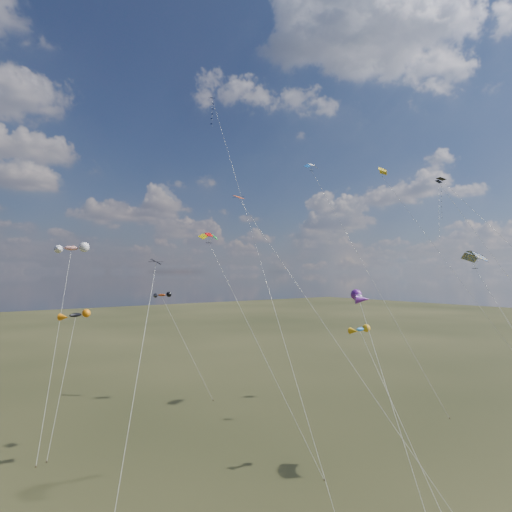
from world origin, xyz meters
TOP-DOWN VIEW (x-y plane):
  - ground at (0.00, 0.00)m, footprint 400.00×400.00m
  - diamond_black_high at (30.20, 11.78)m, footprint 5.95×27.60m
  - diamond_navy_tall at (3.25, 30.92)m, footprint 12.43×36.45m
  - diamond_black_mid at (-18.40, 5.63)m, footprint 7.73×9.64m
  - diamond_navy_right at (21.00, 7.58)m, footprint 9.78×15.76m
  - diamond_orange_center at (-2.39, 10.58)m, footprint 4.85×21.39m
  - parafoil_yellow at (21.02, 16.76)m, footprint 9.80×19.96m
  - parafoil_blue_white at (14.71, 24.14)m, footprint 6.84×17.91m
  - parafoil_striped at (9.91, -1.54)m, footprint 6.97×15.19m
  - parafoil_tricolor at (-8.17, 14.38)m, footprint 6.35×10.29m
  - novelty_black_orange at (-16.08, 29.45)m, footprint 6.15×8.39m
  - novelty_orange_black at (-2.05, 37.45)m, footprint 5.41×8.24m
  - novelty_white_purple at (-5.70, -1.44)m, footprint 4.48×10.27m
  - novelty_redwhite_stripe at (-14.89, 35.98)m, footprint 8.30×15.24m
  - novelty_blue_yellow at (2.06, 5.02)m, footprint 4.23×10.61m

SIDE VIEW (x-z plane):
  - ground at x=0.00m, z-range 0.00..0.00m
  - novelty_blue_yellow at x=2.06m, z-range 5.74..18.17m
  - novelty_black_orange at x=-16.08m, z-range 6.00..19.01m
  - diamond_black_mid at x=-18.40m, z-range 4.00..22.14m
  - novelty_orange_black at x=-2.05m, z-range 6.68..21.08m
  - novelty_white_purple at x=-5.70m, z-range 7.46..23.42m
  - diamond_orange_center at x=-2.39m, z-range 5.51..30.71m
  - parafoil_striped at x=9.91m, z-range 9.03..28.64m
  - novelty_redwhite_stripe at x=-14.89m, z-range 9.66..30.56m
  - parafoil_tricolor at x=-8.17m, z-range 9.95..31.16m
  - diamond_navy_right at x=21.00m, z-range 9.44..37.85m
  - diamond_black_high at x=30.20m, z-range 10.73..41.47m
  - parafoil_yellow at x=21.02m, z-range 15.22..47.24m
  - parafoil_blue_white at x=14.71m, z-range 15.67..48.67m
  - diamond_navy_tall at x=3.25m, z-range 15.01..58.22m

